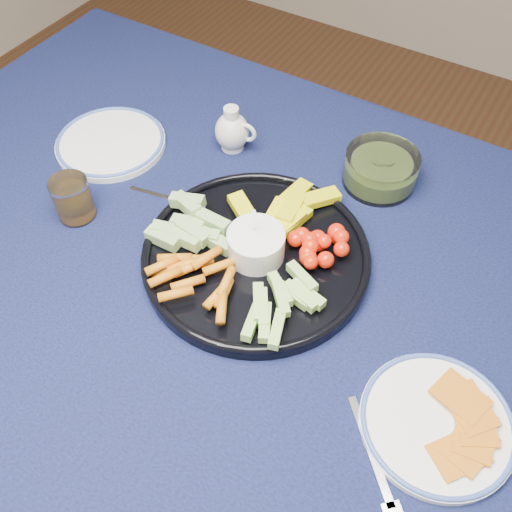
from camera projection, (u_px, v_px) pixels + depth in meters
The scene contains 9 objects.
dining_table at pixel (275, 329), 0.95m from camera, with size 1.67×1.07×0.75m.
crudite_platter at pixel (254, 252), 0.91m from camera, with size 0.37×0.37×0.12m.
creamer_pitcher at pixel (232, 131), 1.07m from camera, with size 0.08×0.06×0.09m.
pickle_bowl at pixel (380, 170), 1.02m from camera, with size 0.13×0.13×0.06m.
cheese_plate at pixel (438, 422), 0.74m from camera, with size 0.20×0.20×0.02m.
juice_tumbler at pixel (73, 201), 0.96m from camera, with size 0.06×0.06×0.08m.
fork_left at pixel (174, 200), 1.01m from camera, with size 0.15×0.04×0.00m.
fork_right at pixel (379, 473), 0.71m from camera, with size 0.14×0.14×0.00m.
side_plate_extra at pixel (111, 142), 1.10m from camera, with size 0.21×0.21×0.02m.
Camera 1 is at (0.23, -0.44, 1.47)m, focal length 40.00 mm.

